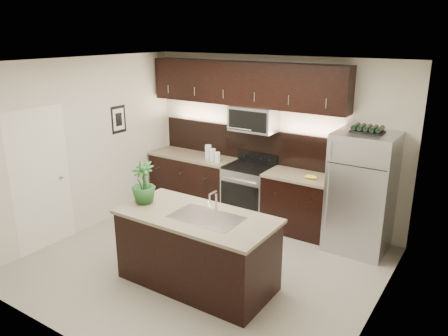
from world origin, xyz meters
The scene contains 12 objects.
ground centered at (0.00, 0.00, 0.00)m, with size 4.50×4.50×0.00m, color gray.
room_walls centered at (-0.11, -0.04, 1.70)m, with size 4.52×4.02×2.71m.
counter_run centered at (-0.46, 1.69, 0.47)m, with size 3.51×0.65×0.94m.
upper_fixtures centered at (-0.43, 1.84, 2.14)m, with size 3.49×0.40×1.66m.
island centered at (0.23, -0.42, 0.47)m, with size 1.96×0.96×0.94m.
sink_faucet centered at (0.38, -0.41, 0.96)m, with size 0.84×0.50×0.28m.
refrigerator centered at (1.62, 1.63, 0.87)m, with size 0.84×0.76×1.74m, color #B2B2B7.
wine_rack centered at (1.62, 1.63, 1.79)m, with size 0.43×0.27×0.10m.
plant centered at (-0.57, -0.47, 1.21)m, with size 0.30×0.30×0.54m, color #1F4C1E.
canisters centered at (-0.95, 1.61, 1.05)m, with size 0.35×0.19×0.25m.
french_press centered at (1.17, 1.64, 1.06)m, with size 0.11×0.11×0.33m.
bananas centered at (0.82, 1.61, 0.97)m, with size 0.18×0.14×0.06m, color yellow.
Camera 1 is at (3.17, -4.29, 3.06)m, focal length 35.00 mm.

